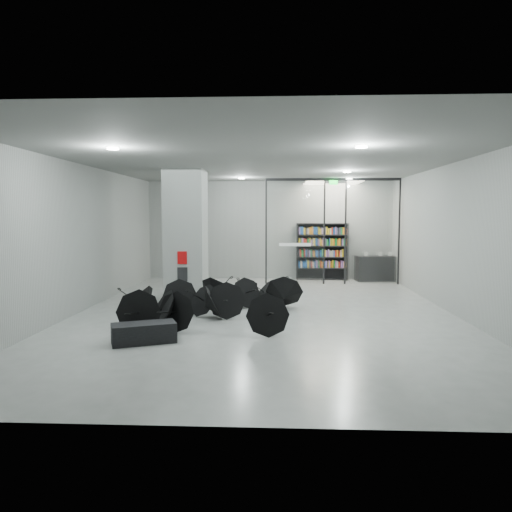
{
  "coord_description": "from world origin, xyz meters",
  "views": [
    {
      "loc": [
        0.36,
        -12.71,
        2.62
      ],
      "look_at": [
        -0.3,
        1.5,
        1.4
      ],
      "focal_mm": 33.59,
      "sensor_mm": 36.0,
      "label": 1
    }
  ],
  "objects_px": {
    "shop_counter": "(377,268)",
    "umbrella_cluster": "(213,307)",
    "column": "(186,235)",
    "bookshelf": "(322,251)",
    "bench": "(144,333)"
  },
  "relations": [
    {
      "from": "bookshelf",
      "to": "column",
      "type": "bearing_deg",
      "value": -132.57
    },
    {
      "from": "shop_counter",
      "to": "bench",
      "type": "bearing_deg",
      "value": -133.11
    },
    {
      "from": "bench",
      "to": "bookshelf",
      "type": "bearing_deg",
      "value": 42.61
    },
    {
      "from": "bench",
      "to": "umbrella_cluster",
      "type": "relative_size",
      "value": 0.28
    },
    {
      "from": "shop_counter",
      "to": "bookshelf",
      "type": "bearing_deg",
      "value": 162.72
    },
    {
      "from": "bookshelf",
      "to": "umbrella_cluster",
      "type": "height_order",
      "value": "bookshelf"
    },
    {
      "from": "column",
      "to": "bookshelf",
      "type": "relative_size",
      "value": 1.75
    },
    {
      "from": "bookshelf",
      "to": "shop_counter",
      "type": "distance_m",
      "value": 2.27
    },
    {
      "from": "bench",
      "to": "shop_counter",
      "type": "xyz_separation_m",
      "value": [
        6.69,
        9.57,
        0.3
      ]
    },
    {
      "from": "bench",
      "to": "umbrella_cluster",
      "type": "xyz_separation_m",
      "value": [
        1.09,
        2.44,
        0.09
      ]
    },
    {
      "from": "shop_counter",
      "to": "umbrella_cluster",
      "type": "distance_m",
      "value": 9.07
    },
    {
      "from": "bench",
      "to": "umbrella_cluster",
      "type": "distance_m",
      "value": 2.67
    },
    {
      "from": "column",
      "to": "shop_counter",
      "type": "relative_size",
      "value": 2.38
    },
    {
      "from": "bench",
      "to": "shop_counter",
      "type": "height_order",
      "value": "shop_counter"
    },
    {
      "from": "column",
      "to": "bookshelf",
      "type": "distance_m",
      "value": 6.7
    }
  ]
}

